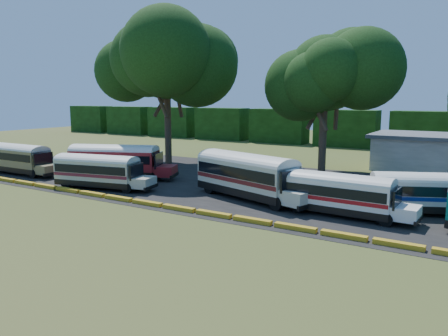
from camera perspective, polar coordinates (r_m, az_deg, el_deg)
The scene contains 12 objects.
ground at distance 32.02m, azimuth -9.15°, elevation -5.51°, with size 160.00×160.00×0.00m, color #3C541C.
asphalt_strip at distance 41.12m, azimuth 2.88°, elevation -2.09°, with size 64.00×24.00×0.02m, color black.
curb at distance 32.72m, azimuth -8.01°, elevation -4.89°, with size 53.70×0.45×0.30m.
treeline_backdrop at distance 74.40m, azimuth 15.69°, elevation 5.00°, with size 130.00×4.00×6.00m.
bus_beige at distance 51.00m, azimuth -25.22°, elevation 1.32°, with size 9.75×2.60×3.19m.
bus_red at distance 44.51m, azimuth -13.83°, elevation 1.10°, with size 10.72×6.34×3.46m.
bus_cream_west at distance 40.29m, azimuth -16.02°, elevation -0.20°, with size 9.55×4.16×3.05m.
bus_cream_east at distance 34.87m, azimuth 3.16°, elevation -0.70°, with size 11.45×5.91×3.66m.
bus_white_red at distance 30.94m, azimuth 15.02°, elevation -3.06°, with size 9.05×2.59×2.95m.
bus_white_blue at distance 33.40m, azimuth 25.30°, elevation -2.74°, with size 9.10×5.60×2.95m.
tree_west at distance 53.00m, azimuth -7.52°, elevation 14.11°, with size 13.25×13.25×17.53m.
tree_center at distance 47.08m, azimuth 13.05°, elevation 11.89°, with size 10.60×10.60×14.37m.
Camera 1 is at (20.30, -23.39, 8.11)m, focal length 35.00 mm.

